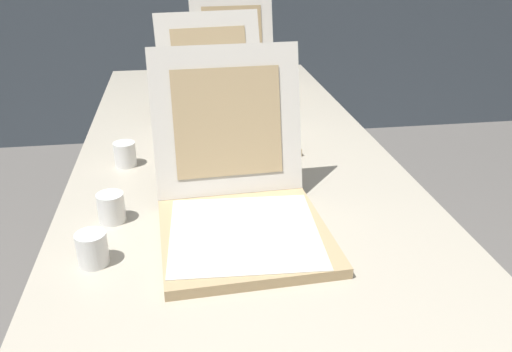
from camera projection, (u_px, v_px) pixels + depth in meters
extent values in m
cube|color=#BCB29E|center=(239.00, 174.00, 1.41)|extent=(0.88, 2.36, 0.03)
cylinder|color=#38383D|center=(136.00, 153.00, 2.51)|extent=(0.04, 0.04, 0.71)
cylinder|color=#38383D|center=(287.00, 145.00, 2.61)|extent=(0.04, 0.04, 0.71)
cube|color=tan|center=(245.00, 235.00, 1.08)|extent=(0.36, 0.36, 0.02)
cube|color=silver|center=(244.00, 232.00, 1.07)|extent=(0.32, 0.32, 0.00)
cube|color=silver|center=(228.00, 121.00, 1.19)|extent=(0.35, 0.11, 0.33)
cube|color=tan|center=(228.00, 123.00, 1.19)|extent=(0.25, 0.07, 0.24)
cube|color=tan|center=(229.00, 139.00, 1.58)|extent=(0.39, 0.39, 0.02)
cube|color=silver|center=(229.00, 135.00, 1.58)|extent=(0.37, 0.37, 0.00)
cube|color=silver|center=(211.00, 65.00, 1.70)|extent=(0.35, 0.15, 0.33)
cube|color=tan|center=(211.00, 66.00, 1.69)|extent=(0.25, 0.11, 0.24)
cylinder|color=white|center=(225.00, 124.00, 1.58)|extent=(0.03, 0.03, 0.00)
cylinder|color=white|center=(228.00, 129.00, 1.59)|extent=(0.01, 0.00, 0.03)
cylinder|color=white|center=(223.00, 128.00, 1.59)|extent=(0.00, 0.00, 0.03)
cylinder|color=white|center=(224.00, 130.00, 1.58)|extent=(0.00, 0.00, 0.03)
cube|color=tan|center=(244.00, 92.00, 2.04)|extent=(0.37, 0.37, 0.02)
cube|color=silver|center=(246.00, 90.00, 2.04)|extent=(0.33, 0.33, 0.00)
cube|color=silver|center=(233.00, 37.00, 2.15)|extent=(0.35, 0.10, 0.34)
cube|color=tan|center=(233.00, 37.00, 2.14)|extent=(0.25, 0.07, 0.24)
cylinder|color=white|center=(92.00, 249.00, 0.99)|extent=(0.06, 0.06, 0.07)
cylinder|color=white|center=(125.00, 154.00, 1.42)|extent=(0.06, 0.06, 0.07)
cylinder|color=white|center=(111.00, 208.00, 1.14)|extent=(0.06, 0.06, 0.07)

